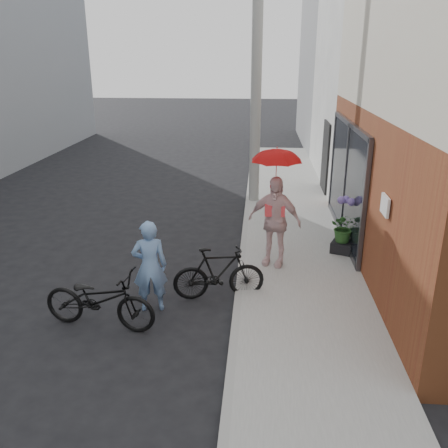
# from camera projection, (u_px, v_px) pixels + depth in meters

# --- Properties ---
(ground) EXTENTS (80.00, 80.00, 0.00)m
(ground) POSITION_uv_depth(u_px,v_px,m) (180.00, 309.00, 7.83)
(ground) COLOR black
(ground) RESTS_ON ground
(sidewalk) EXTENTS (2.20, 24.00, 0.12)m
(sidewalk) POSITION_uv_depth(u_px,v_px,m) (300.00, 261.00, 9.54)
(sidewalk) COLOR #999993
(sidewalk) RESTS_ON ground
(curb) EXTENTS (0.12, 24.00, 0.12)m
(curb) POSITION_uv_depth(u_px,v_px,m) (242.00, 259.00, 9.62)
(curb) COLOR #9E9E99
(curb) RESTS_ON ground
(east_building_far) EXTENTS (8.00, 8.00, 7.00)m
(east_building_far) POSITION_uv_depth(u_px,v_px,m) (396.00, 66.00, 21.15)
(east_building_far) COLOR gray
(east_building_far) RESTS_ON ground
(utility_pole) EXTENTS (0.28, 0.28, 7.00)m
(utility_pole) POSITION_uv_depth(u_px,v_px,m) (256.00, 74.00, 12.20)
(utility_pole) COLOR #9E9E99
(utility_pole) RESTS_ON ground
(officer) EXTENTS (0.63, 0.49, 1.54)m
(officer) POSITION_uv_depth(u_px,v_px,m) (150.00, 266.00, 7.60)
(officer) COLOR #6D92C2
(officer) RESTS_ON ground
(bike_left) EXTENTS (1.87, 0.89, 0.94)m
(bike_left) POSITION_uv_depth(u_px,v_px,m) (99.00, 299.00, 7.18)
(bike_left) COLOR black
(bike_left) RESTS_ON ground
(bike_right) EXTENTS (1.62, 0.73, 0.94)m
(bike_right) POSITION_uv_depth(u_px,v_px,m) (219.00, 273.00, 8.05)
(bike_right) COLOR black
(bike_right) RESTS_ON ground
(kimono_woman) EXTENTS (1.11, 0.73, 1.75)m
(kimono_woman) POSITION_uv_depth(u_px,v_px,m) (274.00, 221.00, 8.98)
(kimono_woman) COLOR beige
(kimono_woman) RESTS_ON sidewalk
(parasol) EXTENTS (0.90, 0.90, 0.79)m
(parasol) POSITION_uv_depth(u_px,v_px,m) (277.00, 155.00, 8.55)
(parasol) COLOR red
(parasol) RESTS_ON kimono_woman
(planter) EXTENTS (0.56, 0.56, 0.22)m
(planter) POSITION_uv_depth(u_px,v_px,m) (343.00, 247.00, 9.79)
(planter) COLOR black
(planter) RESTS_ON sidewalk
(potted_plant) EXTENTS (0.56, 0.49, 0.62)m
(potted_plant) POSITION_uv_depth(u_px,v_px,m) (344.00, 227.00, 9.64)
(potted_plant) COLOR #295622
(potted_plant) RESTS_ON planter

